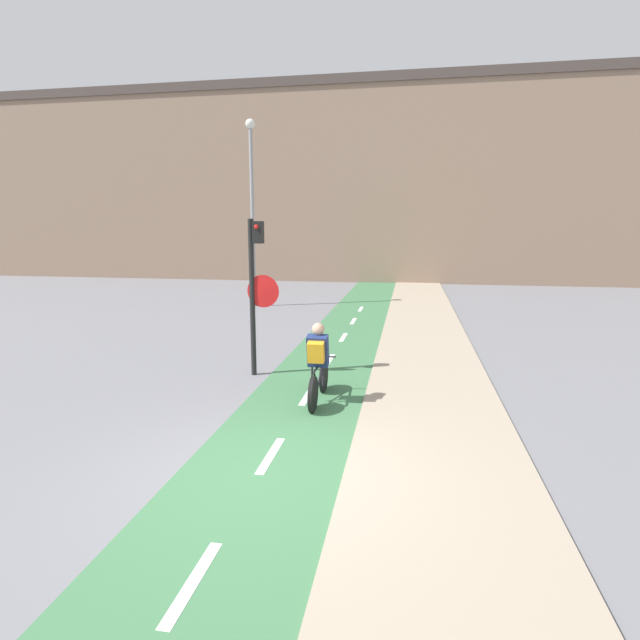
# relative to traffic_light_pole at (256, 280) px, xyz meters

# --- Properties ---
(ground_plane) EXTENTS (120.00, 120.00, 0.00)m
(ground_plane) POSITION_rel_traffic_light_pole_xyz_m (1.32, -4.16, -2.00)
(ground_plane) COLOR slate
(bike_lane) EXTENTS (2.09, 60.00, 0.02)m
(bike_lane) POSITION_rel_traffic_light_pole_xyz_m (1.32, -4.16, -1.99)
(bike_lane) COLOR #3D7047
(bike_lane) RESTS_ON ground_plane
(sidewalk_strip) EXTENTS (2.40, 60.00, 0.05)m
(sidewalk_strip) POSITION_rel_traffic_light_pole_xyz_m (3.56, -4.16, -1.98)
(sidewalk_strip) COLOR gray
(sidewalk_strip) RESTS_ON ground_plane
(building_row_background) EXTENTS (60.00, 5.20, 11.04)m
(building_row_background) POSITION_rel_traffic_light_pole_xyz_m (1.32, 20.69, 3.53)
(building_row_background) COLOR #89705B
(building_row_background) RESTS_ON ground_plane
(traffic_light_pole) EXTENTS (0.67, 0.25, 3.24)m
(traffic_light_pole) POSITION_rel_traffic_light_pole_xyz_m (0.00, 0.00, 0.00)
(traffic_light_pole) COLOR black
(traffic_light_pole) RESTS_ON ground_plane
(street_lamp_far) EXTENTS (0.36, 0.36, 7.02)m
(street_lamp_far) POSITION_rel_traffic_light_pole_xyz_m (-2.90, 8.96, 2.27)
(street_lamp_far) COLOR gray
(street_lamp_far) RESTS_ON ground_plane
(cyclist_near) EXTENTS (0.46, 1.68, 1.44)m
(cyclist_near) POSITION_rel_traffic_light_pole_xyz_m (1.56, -1.44, -1.31)
(cyclist_near) COLOR black
(cyclist_near) RESTS_ON ground_plane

